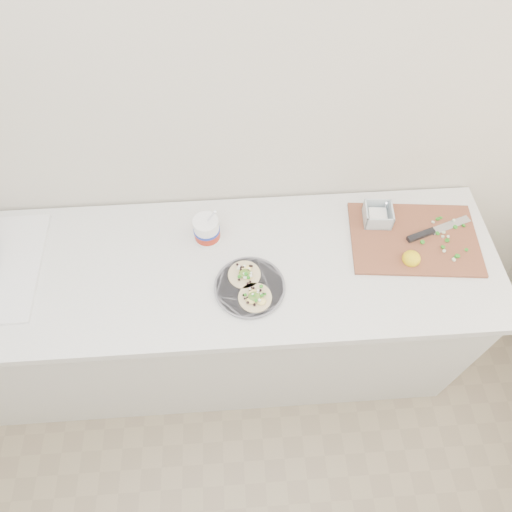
{
  "coord_description": "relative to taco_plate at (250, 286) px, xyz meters",
  "views": [
    {
      "loc": [
        0.23,
        0.48,
        2.35
      ],
      "look_at": [
        0.29,
        1.41,
        0.96
      ],
      "focal_mm": 32.0,
      "sensor_mm": 36.0,
      "label": 1
    }
  ],
  "objects": [
    {
      "name": "tub",
      "position": [
        -0.15,
        0.23,
        0.05
      ],
      "size": [
        0.1,
        0.1,
        0.22
      ],
      "rotation": [
        0.0,
        0.0,
        -0.1
      ],
      "color": "white",
      "rests_on": "counter"
    },
    {
      "name": "taco_plate",
      "position": [
        0.0,
        0.0,
        0.0
      ],
      "size": [
        0.26,
        0.26,
        0.04
      ],
      "rotation": [
        0.0,
        0.0,
        0.06
      ],
      "color": "slate",
      "rests_on": "counter"
    },
    {
      "name": "cutboard",
      "position": [
        0.65,
        0.19,
        0.0
      ],
      "size": [
        0.52,
        0.39,
        0.08
      ],
      "rotation": [
        0.0,
        0.0,
        -0.1
      ],
      "color": "brown",
      "rests_on": "counter"
    },
    {
      "name": "counter",
      "position": [
        -0.26,
        0.12,
        -0.47
      ],
      "size": [
        2.44,
        0.66,
        0.9
      ],
      "color": "silver",
      "rests_on": "ground"
    }
  ]
}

